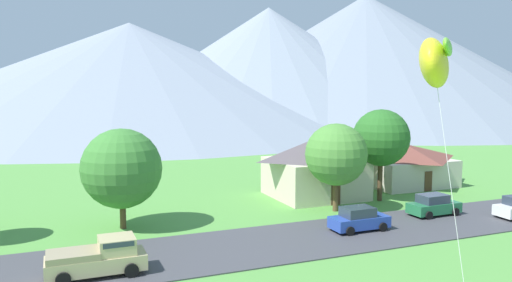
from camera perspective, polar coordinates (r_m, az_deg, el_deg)
name	(u,v)px	position (r m, az deg, el deg)	size (l,w,h in m)	color
road_strip	(245,247)	(32.41, -1.32, -12.06)	(160.00, 7.89, 0.08)	#424247
mountain_central_ridge	(130,75)	(137.53, -14.25, 7.34)	(134.72, 134.72, 27.58)	gray
mountain_east_ridge	(365,59)	(156.23, 12.38, 9.16)	(129.03, 129.03, 38.27)	gray
mountain_far_east_ridge	(269,67)	(141.40, 1.46, 8.53)	(101.61, 101.61, 32.79)	gray
house_leftmost	(315,167)	(46.79, 6.80, -2.95)	(8.49, 8.10, 5.50)	beige
house_left_center	(404,164)	(54.60, 16.71, -2.52)	(9.42, 7.87, 4.35)	beige
tree_near_left	(381,138)	(45.81, 14.19, 0.34)	(5.12, 5.12, 8.30)	#4C3823
tree_center	(122,169)	(36.91, -15.20, -3.07)	(5.77, 5.77, 7.30)	brown
tree_near_right	(336,155)	(41.20, 9.21, -1.56)	(5.12, 5.12, 7.30)	brown
parked_car_green_west_end	(434,205)	(42.24, 19.75, -6.97)	(4.23, 2.14, 1.68)	#237042
parked_car_blue_mid_east	(359,219)	(36.39, 11.74, -8.81)	(4.20, 2.08, 1.68)	#2847A8
pickup_truck_sand_west_side	(99,257)	(28.69, -17.62, -12.62)	(5.21, 2.34, 1.99)	#C6B284
kite_flyer_with_kite	(436,66)	(19.99, 19.98, 8.11)	(3.25, 5.21, 12.10)	navy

